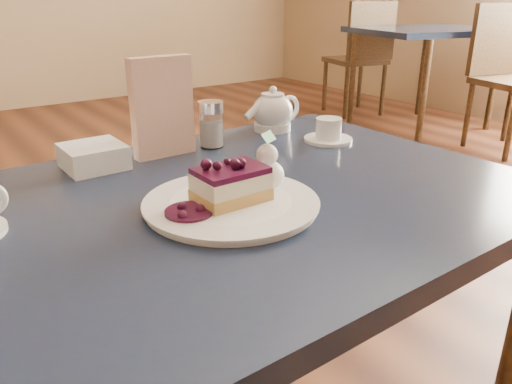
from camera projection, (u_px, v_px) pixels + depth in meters
main_table at (217, 237)px, 0.89m from camera, size 1.16×0.78×0.72m
dessert_plate at (231, 204)px, 0.83m from camera, size 0.28×0.28×0.01m
cheesecake_slice at (231, 185)px, 0.81m from camera, size 0.12×0.08×0.06m
whipped_cream at (267, 174)px, 0.87m from camera, size 0.06×0.06×0.05m
berry_sauce at (189, 212)px, 0.78m from camera, size 0.08×0.08×0.01m
tea_set at (283, 116)px, 1.26m from camera, size 0.20×0.27×0.10m
menu_card at (162, 107)px, 1.06m from camera, size 0.13×0.03×0.21m
sugar_shaker at (211, 124)px, 1.13m from camera, size 0.06×0.06×0.11m
napkin_stack at (93, 156)px, 1.01m from camera, size 0.12×0.12×0.05m
bg_table_far_right at (418, 120)px, 4.12m from camera, size 1.25×1.94×1.29m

